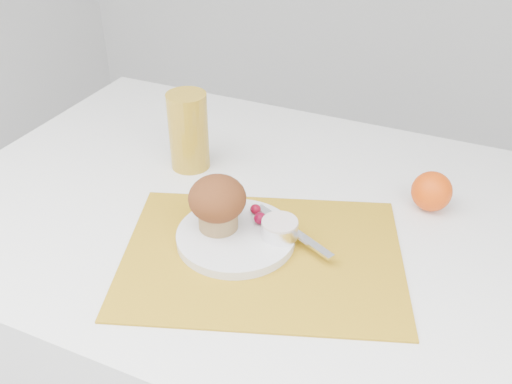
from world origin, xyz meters
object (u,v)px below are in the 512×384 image
at_px(orange, 432,191).
at_px(juice_glass, 189,131).
at_px(plate, 236,236).
at_px(table, 268,352).
at_px(muffin, 217,202).

relative_size(orange, juice_glass, 0.46).
bearing_deg(plate, table, 81.05).
relative_size(table, juice_glass, 7.80).
distance_m(plate, muffin, 0.07).
bearing_deg(table, juice_glass, 159.68).
xyz_separation_m(plate, orange, (0.27, 0.23, 0.02)).
xyz_separation_m(table, muffin, (-0.05, -0.10, 0.44)).
relative_size(plate, juice_glass, 1.26).
bearing_deg(plate, muffin, 174.32).
bearing_deg(table, orange, 25.57).
height_order(orange, juice_glass, juice_glass).
bearing_deg(plate, orange, 40.10).
bearing_deg(orange, juice_glass, -174.32).
distance_m(table, plate, 0.40).
bearing_deg(juice_glass, plate, -44.10).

